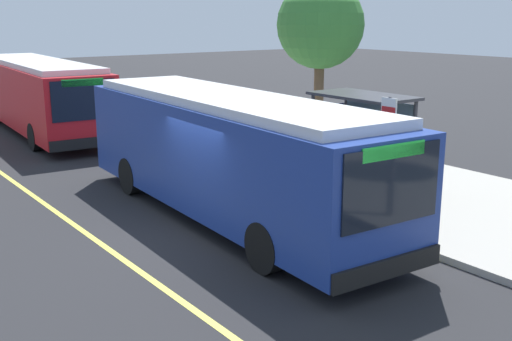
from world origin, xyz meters
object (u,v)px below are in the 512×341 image
(transit_bus_second, at_px, (39,93))
(waiting_bench, at_px, (365,166))
(route_sign_post, at_px, (388,140))
(transit_bus_main, at_px, (227,151))
(pedestrian_commuter, at_px, (256,143))

(transit_bus_second, bearing_deg, waiting_bench, 17.44)
(route_sign_post, bearing_deg, transit_bus_main, -132.69)
(transit_bus_main, bearing_deg, waiting_bench, 88.24)
(transit_bus_main, height_order, pedestrian_commuter, transit_bus_main)
(waiting_bench, height_order, route_sign_post, route_sign_post)
(waiting_bench, xyz_separation_m, pedestrian_commuter, (-2.57, -1.88, 0.48))
(route_sign_post, bearing_deg, pedestrian_commuter, -179.13)
(pedestrian_commuter, bearing_deg, transit_bus_main, -47.31)
(transit_bus_main, distance_m, route_sign_post, 3.70)
(waiting_bench, relative_size, pedestrian_commuter, 0.95)
(transit_bus_main, distance_m, pedestrian_commuter, 3.62)
(pedestrian_commuter, bearing_deg, transit_bus_second, -167.55)
(route_sign_post, bearing_deg, waiting_bench, 142.52)
(transit_bus_main, distance_m, waiting_bench, 4.63)
(transit_bus_second, height_order, route_sign_post, same)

